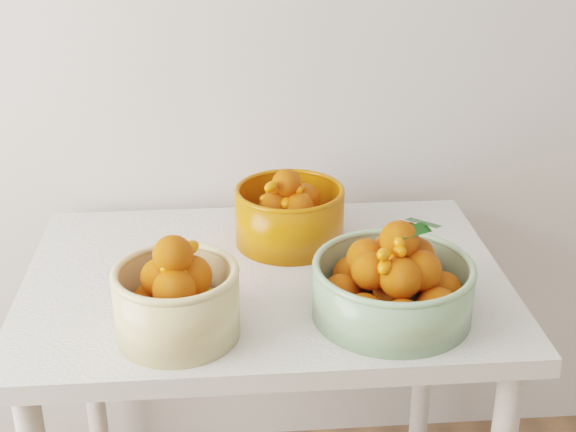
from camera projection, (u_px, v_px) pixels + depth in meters
name	position (u px, v px, depth m)	size (l,w,h in m)	color
table	(265.00, 314.00, 1.72)	(1.00, 0.70, 0.75)	silver
bowl_cream	(177.00, 299.00, 1.44)	(0.30, 0.30, 0.20)	#DCC283
bowl_green	(393.00, 283.00, 1.50)	(0.39, 0.39, 0.20)	#87AF80
bowl_orange	(289.00, 214.00, 1.79)	(0.25, 0.25, 0.18)	#BE4E07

